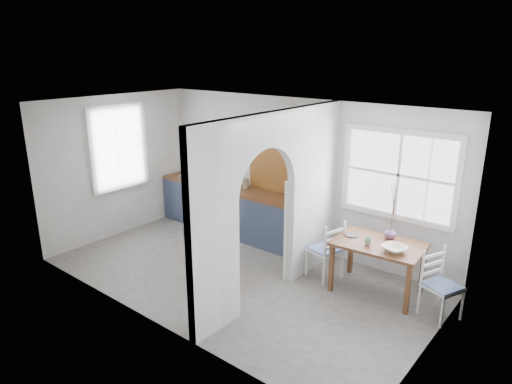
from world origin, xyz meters
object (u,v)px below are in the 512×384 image
Objects in this scene: chair_right at (442,286)px; kettle at (294,196)px; dining_table at (377,268)px; chair_left at (325,249)px; vase at (390,233)px.

kettle reaches higher than chair_right.
dining_table is 1.30× the size of chair_left.
kettle is at bearing -99.64° from chair_left.
vase is at bearing 74.36° from dining_table.
chair_left is at bearing -37.18° from kettle.
chair_left is 5.34× the size of vase.
dining_table is 1.34× the size of chair_right.
kettle is (-0.89, 0.42, 0.56)m from chair_left.
chair_left is at bearing -159.34° from vase.
kettle is 1.46× the size of vase.
kettle reaches higher than vase.
vase is at bearing 92.09° from chair_right.
dining_table is at bearing -23.25° from kettle.
chair_right is 5.18× the size of vase.
chair_left and vase have the same top height.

